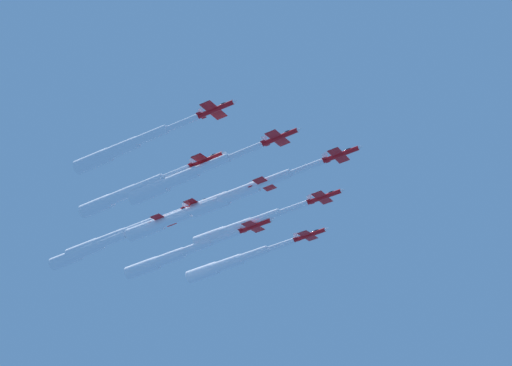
# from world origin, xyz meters

# --- Properties ---
(jet_lead) EXTENTS (33.72, 35.92, 4.55)m
(jet_lead) POSITION_xyz_m (2.61, -2.92, 176.35)
(jet_lead) COLOR red
(jet_port_inner) EXTENTS (31.73, 33.49, 4.53)m
(jet_port_inner) POSITION_xyz_m (-0.85, -16.82, 177.42)
(jet_port_inner) COLOR red
(jet_starboard_inner) EXTENTS (33.79, 36.92, 4.58)m
(jet_starboard_inner) POSITION_xyz_m (18.25, -2.26, 175.56)
(jet_starboard_inner) COLOR red
(jet_port_mid) EXTENTS (33.69, 35.72, 4.54)m
(jet_port_mid) POSITION_xyz_m (16.02, -16.98, 176.12)
(jet_port_mid) COLOR red
(jet_starboard_mid) EXTENTS (31.74, 34.02, 4.58)m
(jet_starboard_mid) POSITION_xyz_m (-3.00, -32.62, 178.22)
(jet_starboard_mid) COLOR red
(jet_port_outer) EXTENTS (32.66, 34.23, 4.53)m
(jet_port_outer) POSITION_xyz_m (33.06, 0.75, 178.02)
(jet_port_outer) COLOR red
(jet_starboard_outer) EXTENTS (33.09, 35.97, 4.54)m
(jet_starboard_outer) POSITION_xyz_m (13.49, -32.61, 175.96)
(jet_starboard_outer) COLOR red
(jet_trail_port) EXTENTS (31.08, 33.78, 4.57)m
(jet_trail_port) POSITION_xyz_m (29.89, -14.39, 177.75)
(jet_trail_port) COLOR red
(jet_trail_starboard) EXTENTS (34.00, 36.88, 4.51)m
(jet_trail_starboard) POSITION_xyz_m (29.66, -31.92, 177.80)
(jet_trail_starboard) COLOR red
(jet_tail_end) EXTENTS (30.86, 33.85, 4.49)m
(jet_tail_end) POSITION_xyz_m (34.33, -37.03, 176.85)
(jet_tail_end) COLOR red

